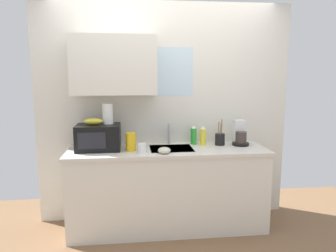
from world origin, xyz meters
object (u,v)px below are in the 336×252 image
coffee_maker (240,136)px  cereal_canister (131,142)px  microwave (99,137)px  utensil_crock (220,139)px  mug_white (142,148)px  small_bowl (164,150)px  banana_bunch (93,121)px  dish_soap_bottle_green (194,135)px  paper_towel_roll (108,114)px  dish_soap_bottle_yellow (203,136)px

coffee_maker → cereal_canister: coffee_maker is taller
microwave → utensil_crock: size_ratio=1.56×
mug_white → small_bowl: 0.23m
mug_white → utensil_crock: utensil_crock is taller
cereal_canister → small_bowl: 0.37m
banana_bunch → coffee_maker: 1.64m
dish_soap_bottle_green → utensil_crock: 0.30m
microwave → mug_white: 0.50m
banana_bunch → small_bowl: 0.82m
banana_bunch → mug_white: (0.51, -0.19, -0.26)m
cereal_canister → mug_white: (0.12, -0.09, -0.05)m
microwave → mug_white: size_ratio=4.84×
paper_towel_roll → cereal_canister: size_ratio=1.14×
utensil_crock → small_bowl: utensil_crock is taller
utensil_crock → small_bowl: 0.74m
microwave → banana_bunch: bearing=178.2°
microwave → coffee_maker: size_ratio=1.64×
microwave → coffee_maker: bearing=2.2°
coffee_maker → dish_soap_bottle_yellow: bearing=174.5°
small_bowl → mug_white: bearing=164.7°
dish_soap_bottle_green → mug_white: bearing=-150.5°
coffee_maker → mug_white: coffee_maker is taller
paper_towel_roll → mug_white: bearing=-34.0°
utensil_crock → dish_soap_bottle_yellow: bearing=171.4°
dish_soap_bottle_green → small_bowl: (-0.38, -0.40, -0.07)m
coffee_maker → dish_soap_bottle_green: coffee_maker is taller
dish_soap_bottle_yellow → small_bowl: (-0.48, -0.35, -0.07)m
mug_white → dish_soap_bottle_yellow: bearing=22.5°
microwave → dish_soap_bottle_green: bearing=8.1°
paper_towel_roll → cereal_canister: (0.24, -0.15, -0.28)m
microwave → mug_white: microwave is taller
microwave → mug_white: bearing=-22.4°
dish_soap_bottle_yellow → utensil_crock: utensil_crock is taller
microwave → utensil_crock: bearing=3.0°
banana_bunch → dish_soap_bottle_yellow: (1.20, 0.10, -0.20)m
microwave → dish_soap_bottle_yellow: 1.16m
small_bowl → dish_soap_bottle_green: bearing=46.4°
banana_bunch → utensil_crock: banana_bunch is taller
microwave → dish_soap_bottle_green: microwave is taller
dish_soap_bottle_green → cereal_canister: dish_soap_bottle_green is taller
paper_towel_roll → dish_soap_bottle_yellow: (1.05, 0.05, -0.28)m
paper_towel_roll → small_bowl: bearing=-27.5°
dish_soap_bottle_yellow → mug_white: (-0.70, -0.29, -0.05)m
paper_towel_roll → banana_bunch: bearing=-161.6°
coffee_maker → dish_soap_bottle_green: bearing=170.0°
dish_soap_bottle_green → utensil_crock: size_ratio=0.75×
paper_towel_roll → utensil_crock: (1.25, 0.02, -0.31)m
dish_soap_bottle_yellow → mug_white: dish_soap_bottle_yellow is taller
dish_soap_bottle_green → coffee_maker: bearing=-10.0°
paper_towel_roll → utensil_crock: bearing=0.9°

